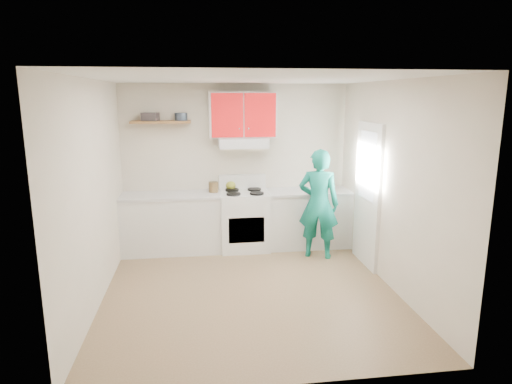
{
  "coord_description": "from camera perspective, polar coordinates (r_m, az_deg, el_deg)",
  "views": [
    {
      "loc": [
        -0.61,
        -5.13,
        2.4
      ],
      "look_at": [
        0.15,
        0.55,
        1.15
      ],
      "focal_mm": 30.81,
      "sensor_mm": 36.0,
      "label": 1
    }
  ],
  "objects": [
    {
      "name": "front_wall",
      "position": [
        3.47,
        2.96,
        -6.24
      ],
      "size": [
        3.6,
        0.04,
        2.6
      ],
      "primitive_type": "cube",
      "color": "beige",
      "rests_on": "floor"
    },
    {
      "name": "shelf",
      "position": [
        6.91,
        -12.25,
        8.88
      ],
      "size": [
        0.9,
        0.3,
        0.04
      ],
      "primitive_type": "cube",
      "color": "brown",
      "rests_on": "back_wall"
    },
    {
      "name": "upper_cabinets",
      "position": [
        6.91,
        -1.75,
        9.98
      ],
      "size": [
        1.02,
        0.33,
        0.7
      ],
      "primitive_type": "cube",
      "color": "red",
      "rests_on": "back_wall"
    },
    {
      "name": "right_wall",
      "position": [
        5.77,
        17.21,
        0.76
      ],
      "size": [
        0.04,
        3.8,
        2.6
      ],
      "primitive_type": "cube",
      "color": "beige",
      "rests_on": "floor"
    },
    {
      "name": "floor",
      "position": [
        5.7,
        -0.78,
        -12.62
      ],
      "size": [
        3.8,
        3.8,
        0.0
      ],
      "primitive_type": "plane",
      "color": "brown",
      "rests_on": "ground"
    },
    {
      "name": "kettle",
      "position": [
        7.11,
        -3.3,
        0.87
      ],
      "size": [
        0.17,
        0.17,
        0.14
      ],
      "primitive_type": "ellipsoid",
      "rotation": [
        0.0,
        0.0,
        0.04
      ],
      "color": "olive",
      "rests_on": "stove"
    },
    {
      "name": "range_hood",
      "position": [
        6.88,
        -1.68,
        6.43
      ],
      "size": [
        0.76,
        0.44,
        0.15
      ],
      "primitive_type": "cube",
      "color": "silver",
      "rests_on": "back_wall"
    },
    {
      "name": "back_wall",
      "position": [
        7.14,
        -2.64,
        3.44
      ],
      "size": [
        3.6,
        0.04,
        2.6
      ],
      "primitive_type": "cube",
      "color": "beige",
      "rests_on": "floor"
    },
    {
      "name": "counter_left",
      "position": [
        7.02,
        -10.86,
        -4.05
      ],
      "size": [
        1.52,
        0.6,
        0.9
      ],
      "primitive_type": "cube",
      "color": "silver",
      "rests_on": "floor"
    },
    {
      "name": "door_glass",
      "position": [
        6.36,
        14.26,
        3.34
      ],
      "size": [
        0.01,
        0.55,
        0.95
      ],
      "primitive_type": "cube",
      "color": "white",
      "rests_on": "door"
    },
    {
      "name": "crock",
      "position": [
        6.95,
        -5.54,
        0.56
      ],
      "size": [
        0.2,
        0.2,
        0.18
      ],
      "primitive_type": "cylinder",
      "rotation": [
        0.0,
        0.0,
        0.44
      ],
      "color": "brown",
      "rests_on": "counter_left"
    },
    {
      "name": "books",
      "position": [
        6.92,
        -13.57,
        9.48
      ],
      "size": [
        0.27,
        0.23,
        0.12
      ],
      "primitive_type": "cube",
      "rotation": [
        0.0,
        0.0,
        -0.28
      ],
      "color": "#383135",
      "rests_on": "shelf"
    },
    {
      "name": "cutting_board",
      "position": [
        7.06,
        5.84,
        0.06
      ],
      "size": [
        0.36,
        0.31,
        0.02
      ],
      "primitive_type": "cube",
      "rotation": [
        0.0,
        0.0,
        -0.28
      ],
      "color": "olive",
      "rests_on": "counter_right"
    },
    {
      "name": "stove",
      "position": [
        7.02,
        -1.52,
        -3.74
      ],
      "size": [
        0.76,
        0.65,
        0.92
      ],
      "primitive_type": "cube",
      "color": "white",
      "rests_on": "floor"
    },
    {
      "name": "counter_right",
      "position": [
        7.22,
        6.7,
        -3.44
      ],
      "size": [
        1.32,
        0.6,
        0.9
      ],
      "primitive_type": "cube",
      "color": "silver",
      "rests_on": "floor"
    },
    {
      "name": "tin",
      "position": [
        6.88,
        -9.71,
        9.61
      ],
      "size": [
        0.25,
        0.25,
        0.12
      ],
      "primitive_type": "cylinder",
      "rotation": [
        0.0,
        0.0,
        0.36
      ],
      "color": "#333D4C",
      "rests_on": "shelf"
    },
    {
      "name": "ceiling",
      "position": [
        5.17,
        -0.86,
        14.52
      ],
      "size": [
        3.6,
        3.8,
        0.04
      ],
      "primitive_type": "cube",
      "color": "white",
      "rests_on": "floor"
    },
    {
      "name": "left_wall",
      "position": [
        5.38,
        -20.22,
        -0.27
      ],
      "size": [
        0.04,
        3.8,
        2.6
      ],
      "primitive_type": "cube",
      "color": "beige",
      "rests_on": "floor"
    },
    {
      "name": "door",
      "position": [
        6.45,
        14.28,
        -0.39
      ],
      "size": [
        0.05,
        0.85,
        2.05
      ],
      "primitive_type": "cube",
      "color": "white",
      "rests_on": "floor"
    },
    {
      "name": "person",
      "position": [
        6.63,
        8.13,
        -1.54
      ],
      "size": [
        0.71,
        0.59,
        1.65
      ],
      "primitive_type": "imported",
      "rotation": [
        0.0,
        0.0,
        2.76
      ],
      "color": "#0C715F",
      "rests_on": "floor"
    },
    {
      "name": "silicone_mat",
      "position": [
        7.23,
        10.26,
        0.16
      ],
      "size": [
        0.36,
        0.31,
        0.01
      ],
      "primitive_type": "cube",
      "rotation": [
        0.0,
        0.0,
        0.14
      ],
      "color": "#B01312",
      "rests_on": "counter_right"
    }
  ]
}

